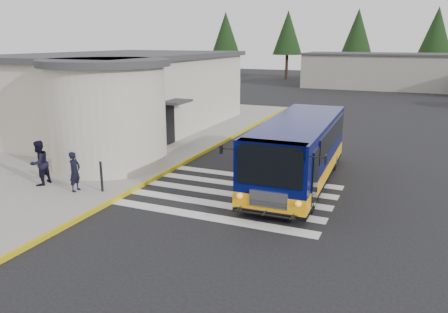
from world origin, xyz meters
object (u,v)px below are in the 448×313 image
at_px(pedestrian_a, 75,172).
at_px(pedestrian_b, 39,163).
at_px(transit_bus, 298,154).
at_px(bollard, 101,176).

relative_size(pedestrian_a, pedestrian_b, 0.85).
bearing_deg(transit_bus, bollard, -148.39).
xyz_separation_m(pedestrian_a, pedestrian_b, (-1.81, 0.04, 0.13)).
bearing_deg(pedestrian_b, pedestrian_a, 86.43).
height_order(transit_bus, bollard, transit_bus).
bearing_deg(pedestrian_a, pedestrian_b, 82.41).
height_order(transit_bus, pedestrian_b, transit_bus).
bearing_deg(pedestrian_a, bollard, -76.68).
xyz_separation_m(transit_bus, pedestrian_a, (-7.52, -4.61, -0.36)).
relative_size(pedestrian_a, bollard, 1.30).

